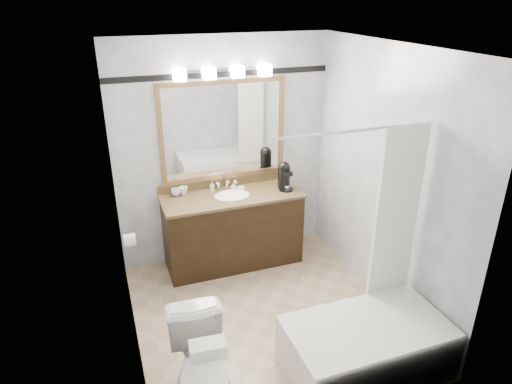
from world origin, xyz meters
TOP-DOWN VIEW (x-y plane):
  - room at (0.00, 0.00)m, footprint 2.42×2.62m
  - vanity at (0.00, 1.02)m, footprint 1.53×0.58m
  - mirror at (0.00, 1.28)m, footprint 1.40×0.04m
  - vanity_light_bar at (0.00, 1.23)m, footprint 1.02×0.14m
  - accent_stripe at (0.00, 1.29)m, footprint 2.40×0.01m
  - bathtub at (0.55, -0.90)m, footprint 1.30×0.75m
  - tp_roll at (-1.14, 0.66)m, footprint 0.11×0.12m
  - toilet at (-0.82, -0.89)m, footprint 0.47×0.77m
  - tissue_box at (-0.82, -1.12)m, footprint 0.25×0.15m
  - coffee_maker at (0.60, 0.99)m, footprint 0.16×0.21m
  - cup_left at (-0.57, 1.21)m, footprint 0.12×0.12m
  - cup_right at (-0.49, 1.21)m, footprint 0.13×0.13m
  - soap_bottle_a at (-0.18, 1.18)m, footprint 0.06×0.06m
  - soap_bottle_b at (0.06, 1.16)m, footprint 0.07×0.07m
  - soap_bar at (0.13, 1.13)m, footprint 0.10×0.07m

SIDE VIEW (x-z plane):
  - bathtub at x=0.55m, z-range -0.70..1.26m
  - toilet at x=-0.82m, z-range 0.00..0.76m
  - vanity at x=0.00m, z-range -0.04..0.93m
  - tp_roll at x=-1.14m, z-range 0.64..0.76m
  - tissue_box at x=-0.82m, z-range 0.76..0.85m
  - soap_bar at x=0.13m, z-range 0.85..0.88m
  - soap_bottle_b at x=0.06m, z-range 0.85..0.93m
  - cup_left at x=-0.57m, z-range 0.85..0.93m
  - cup_right at x=-0.49m, z-range 0.85..0.94m
  - soap_bottle_a at x=-0.18m, z-range 0.85..0.96m
  - coffee_maker at x=0.60m, z-range 0.85..1.17m
  - room at x=0.00m, z-range -0.01..2.51m
  - mirror at x=0.00m, z-range 0.95..2.05m
  - accent_stripe at x=0.00m, z-range 2.07..2.13m
  - vanity_light_bar at x=0.00m, z-range 2.07..2.19m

